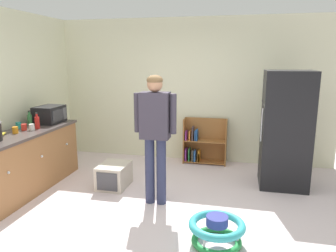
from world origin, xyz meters
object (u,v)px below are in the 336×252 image
at_px(kitchen_counter, 24,162).
at_px(teal_cup, 19,125).
at_px(green_glass_bottle, 30,120).
at_px(standing_person, 155,128).
at_px(white_cup, 32,127).
at_px(microwave, 50,114).
at_px(baby_walker, 217,230).
at_px(orange_cup, 15,130).
at_px(bookshelf, 202,144).
at_px(red_cup, 24,127).
at_px(banana_bunch, 2,134).
at_px(refrigerator, 286,130).
at_px(pet_carrier, 114,175).
at_px(ketchup_bottle, 37,122).

bearing_deg(kitchen_counter, teal_cup, 132.14).
bearing_deg(green_glass_bottle, standing_person, -10.33).
bearing_deg(white_cup, standing_person, -3.69).
bearing_deg(microwave, baby_walker, -27.76).
bearing_deg(orange_cup, bookshelf, 39.01).
bearing_deg(teal_cup, standing_person, -4.97).
distance_m(green_glass_bottle, red_cup, 0.32).
height_order(green_glass_bottle, teal_cup, green_glass_bottle).
xyz_separation_m(banana_bunch, teal_cup, (-0.09, 0.47, 0.02)).
bearing_deg(standing_person, refrigerator, 30.73).
bearing_deg(green_glass_bottle, bookshelf, 30.08).
distance_m(pet_carrier, orange_cup, 1.57).
xyz_separation_m(microwave, banana_bunch, (-0.12, -0.98, -0.11)).
height_order(microwave, white_cup, microwave).
relative_size(baby_walker, pet_carrier, 1.09).
height_order(bookshelf, green_glass_bottle, green_glass_bottle).
height_order(ketchup_bottle, red_cup, ketchup_bottle).
height_order(standing_person, microwave, standing_person).
height_order(standing_person, ketchup_bottle, standing_person).
xyz_separation_m(microwave, white_cup, (0.07, -0.58, -0.09)).
xyz_separation_m(microwave, red_cup, (-0.05, -0.60, -0.09)).
height_order(baby_walker, white_cup, white_cup).
xyz_separation_m(pet_carrier, banana_bunch, (-1.35, -0.68, 0.75)).
distance_m(banana_bunch, teal_cup, 0.48).
bearing_deg(bookshelf, ketchup_bottle, -144.97).
height_order(bookshelf, microwave, microwave).
bearing_deg(kitchen_counter, microwave, 89.42).
relative_size(teal_cup, white_cup, 1.00).
relative_size(kitchen_counter, banana_bunch, 13.34).
bearing_deg(baby_walker, orange_cup, 166.20).
distance_m(refrigerator, red_cup, 3.94).
distance_m(refrigerator, baby_walker, 2.20).
distance_m(green_glass_bottle, white_cup, 0.35).
relative_size(kitchen_counter, white_cup, 22.23).
height_order(bookshelf, pet_carrier, bookshelf).
relative_size(refrigerator, standing_person, 1.02).
distance_m(ketchup_bottle, red_cup, 0.20).
relative_size(refrigerator, teal_cup, 18.74).
relative_size(microwave, red_cup, 5.05).
distance_m(kitchen_counter, refrigerator, 3.96).
height_order(standing_person, pet_carrier, standing_person).
bearing_deg(refrigerator, white_cup, -165.98).
bearing_deg(microwave, banana_bunch, -97.06).
relative_size(pet_carrier, green_glass_bottle, 2.24).
height_order(refrigerator, bookshelf, refrigerator).
relative_size(red_cup, teal_cup, 1.00).
relative_size(standing_person, banana_bunch, 11.03).
bearing_deg(orange_cup, baby_walker, -13.80).
bearing_deg(ketchup_bottle, bookshelf, 35.03).
xyz_separation_m(ketchup_bottle, orange_cup, (-0.12, -0.35, -0.05)).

